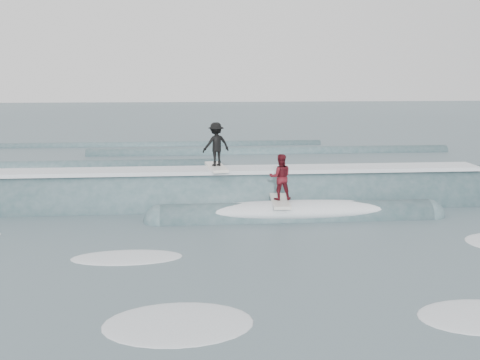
{
  "coord_description": "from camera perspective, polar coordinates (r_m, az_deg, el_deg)",
  "views": [
    {
      "loc": [
        -1.55,
        -13.88,
        4.72
      ],
      "look_at": [
        0.0,
        4.29,
        1.1
      ],
      "focal_mm": 40.0,
      "sensor_mm": 36.0,
      "label": 1
    }
  ],
  "objects": [
    {
      "name": "surfer_red",
      "position": [
        17.54,
        4.31,
        -0.06
      ],
      "size": [
        0.75,
        2.03,
        1.61
      ],
      "color": "silver",
      "rests_on": "ground"
    },
    {
      "name": "whitewater",
      "position": [
        13.16,
        0.66,
        -9.78
      ],
      "size": [
        18.63,
        8.05,
        0.1
      ],
      "color": "white",
      "rests_on": "ground"
    },
    {
      "name": "breaking_wave",
      "position": [
        19.56,
        0.44,
        -2.63
      ],
      "size": [
        22.35,
        4.06,
        2.56
      ],
      "color": "#335156",
      "rests_on": "ground"
    },
    {
      "name": "ground",
      "position": [
        14.74,
        1.43,
        -7.45
      ],
      "size": [
        160.0,
        160.0,
        0.0
      ],
      "primitive_type": "plane",
      "color": "#40545D",
      "rests_on": "ground"
    },
    {
      "name": "surfer_black",
      "position": [
        19.36,
        -2.57,
        3.58
      ],
      "size": [
        1.16,
        2.05,
        1.67
      ],
      "color": "white",
      "rests_on": "ground"
    },
    {
      "name": "far_swells",
      "position": [
        31.93,
        -8.03,
        2.61
      ],
      "size": [
        36.25,
        8.65,
        0.8
      ],
      "color": "#335156",
      "rests_on": "ground"
    }
  ]
}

